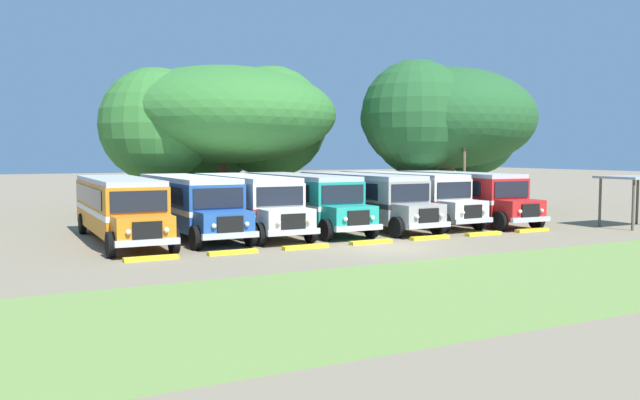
{
  "coord_description": "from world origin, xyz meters",
  "views": [
    {
      "loc": [
        -15.03,
        -22.7,
        3.95
      ],
      "look_at": [
        0.0,
        6.16,
        1.6
      ],
      "focal_mm": 36.8,
      "sensor_mm": 36.0,
      "label": 1
    }
  ],
  "objects": [
    {
      "name": "parked_bus_slot_5",
      "position": [
        6.24,
        7.95,
        1.58
      ],
      "size": [
        2.99,
        10.88,
        2.82
      ],
      "rotation": [
        0.0,
        0.0,
        -1.54
      ],
      "color": "silver",
      "rests_on": "ground_plane"
    },
    {
      "name": "waiting_shelter",
      "position": [
        15.83,
        0.3,
        2.45
      ],
      "size": [
        3.6,
        2.6,
        2.72
      ],
      "color": "brown",
      "rests_on": "ground_plane"
    },
    {
      "name": "parked_bus_slot_4",
      "position": [
        3.13,
        7.31,
        1.58
      ],
      "size": [
        2.88,
        10.86,
        2.82
      ],
      "rotation": [
        0.0,
        0.0,
        -1.55
      ],
      "color": "#9E9993",
      "rests_on": "ground_plane"
    },
    {
      "name": "curb_wheelstop_0",
      "position": [
        -9.51,
        1.36,
        0.07
      ],
      "size": [
        2.0,
        0.36,
        0.15
      ],
      "primitive_type": "cube",
      "color": "yellow",
      "rests_on": "ground_plane"
    },
    {
      "name": "broad_shade_tree",
      "position": [
        -0.66,
        19.56,
        6.1
      ],
      "size": [
        16.22,
        17.2,
        10.1
      ],
      "color": "brown",
      "rests_on": "ground_plane"
    },
    {
      "name": "curb_wheelstop_4",
      "position": [
        3.17,
        1.36,
        0.07
      ],
      "size": [
        2.0,
        0.36,
        0.15
      ],
      "primitive_type": "cube",
      "color": "yellow",
      "rests_on": "ground_plane"
    },
    {
      "name": "parked_bus_slot_2",
      "position": [
        -3.3,
        7.81,
        1.58
      ],
      "size": [
        2.82,
        10.86,
        2.82
      ],
      "rotation": [
        0.0,
        0.0,
        -1.59
      ],
      "color": "silver",
      "rests_on": "ground_plane"
    },
    {
      "name": "curb_wheelstop_1",
      "position": [
        -6.34,
        1.36,
        0.07
      ],
      "size": [
        2.0,
        0.36,
        0.15
      ],
      "primitive_type": "cube",
      "color": "yellow",
      "rests_on": "ground_plane"
    },
    {
      "name": "curb_wheelstop_6",
      "position": [
        9.51,
        1.36,
        0.07
      ],
      "size": [
        2.0,
        0.36,
        0.15
      ],
      "primitive_type": "cube",
      "color": "yellow",
      "rests_on": "ground_plane"
    },
    {
      "name": "ground_plane",
      "position": [
        0.0,
        0.0,
        0.0
      ],
      "size": [
        220.0,
        220.0,
        0.0
      ],
      "primitive_type": "plane",
      "color": "#84755B"
    },
    {
      "name": "utility_pole",
      "position": [
        12.12,
        9.74,
        3.75
      ],
      "size": [
        1.8,
        0.2,
        7.01
      ],
      "color": "brown",
      "rests_on": "ground_plane"
    },
    {
      "name": "curb_wheelstop_3",
      "position": [
        0.0,
        1.36,
        0.07
      ],
      "size": [
        2.0,
        0.36,
        0.15
      ],
      "primitive_type": "cube",
      "color": "yellow",
      "rests_on": "ground_plane"
    },
    {
      "name": "foreground_grass_strip",
      "position": [
        0.0,
        -7.71,
        0.0
      ],
      "size": [
        80.0,
        8.96,
        0.01
      ],
      "primitive_type": "cube",
      "color": "olive",
      "rests_on": "ground_plane"
    },
    {
      "name": "curb_wheelstop_2",
      "position": [
        -3.17,
        1.36,
        0.07
      ],
      "size": [
        2.0,
        0.36,
        0.15
      ],
      "primitive_type": "cube",
      "color": "yellow",
      "rests_on": "ground_plane"
    },
    {
      "name": "parked_bus_slot_3",
      "position": [
        -0.2,
        7.86,
        1.58
      ],
      "size": [
        2.73,
        10.85,
        2.82
      ],
      "rotation": [
        0.0,
        0.0,
        -1.57
      ],
      "color": "teal",
      "rests_on": "ground_plane"
    },
    {
      "name": "parked_bus_slot_1",
      "position": [
        -6.15,
        7.97,
        1.58
      ],
      "size": [
        2.72,
        10.85,
        2.82
      ],
      "rotation": [
        0.0,
        0.0,
        -1.57
      ],
      "color": "#23519E",
      "rests_on": "ground_plane"
    },
    {
      "name": "parked_bus_slot_6",
      "position": [
        9.63,
        7.06,
        1.58
      ],
      "size": [
        3.14,
        10.9,
        2.82
      ],
      "rotation": [
        0.0,
        0.0,
        -1.62
      ],
      "color": "red",
      "rests_on": "ground_plane"
    },
    {
      "name": "curb_wheelstop_5",
      "position": [
        6.34,
        1.36,
        0.07
      ],
      "size": [
        2.0,
        0.36,
        0.15
      ],
      "primitive_type": "cube",
      "color": "yellow",
      "rests_on": "ground_plane"
    },
    {
      "name": "parked_bus_slot_0",
      "position": [
        -9.49,
        7.47,
        1.58
      ],
      "size": [
        2.78,
        10.85,
        2.82
      ],
      "rotation": [
        0.0,
        0.0,
        -1.58
      ],
      "color": "orange",
      "rests_on": "ground_plane"
    },
    {
      "name": "secondary_tree",
      "position": [
        13.98,
        14.58,
        6.14
      ],
      "size": [
        14.03,
        12.69,
        10.06
      ],
      "color": "brown",
      "rests_on": "ground_plane"
    }
  ]
}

